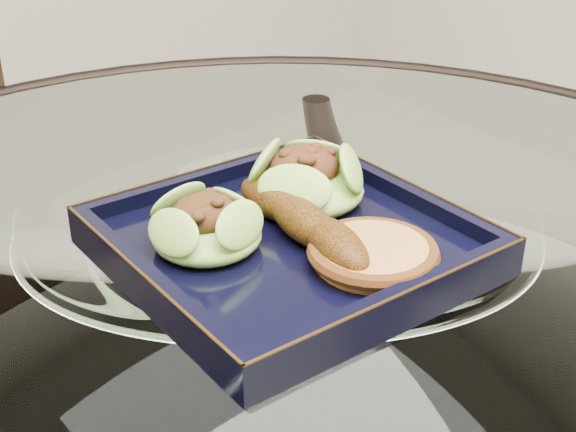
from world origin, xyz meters
TOP-DOWN VIEW (x-y plane):
  - dining_table at (-0.00, -0.00)m, footprint 1.13×1.13m
  - navy_plate at (-0.00, -0.02)m, footprint 0.28×0.28m
  - lettuce_wrap_left at (-0.06, 0.01)m, footprint 0.11×0.11m
  - lettuce_wrap_right at (0.05, 0.03)m, footprint 0.13×0.13m
  - roasted_plantain at (0.01, -0.03)m, footprint 0.06×0.17m
  - crumb_patty at (0.02, -0.09)m, footprint 0.11×0.11m

SIDE VIEW (x-z plane):
  - dining_table at x=0.00m, z-range 0.21..0.98m
  - navy_plate at x=0.00m, z-range 0.76..0.78m
  - crumb_patty at x=0.02m, z-range 0.78..0.80m
  - roasted_plantain at x=0.01m, z-range 0.78..0.81m
  - lettuce_wrap_left at x=-0.06m, z-range 0.78..0.81m
  - lettuce_wrap_right at x=0.05m, z-range 0.78..0.82m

